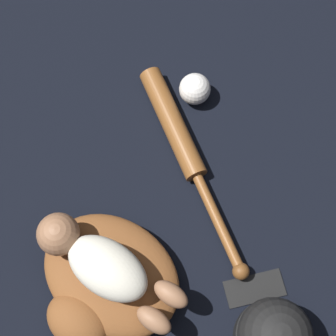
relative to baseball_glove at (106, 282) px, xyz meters
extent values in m
plane|color=black|center=(-0.01, -0.05, -0.04)|extent=(6.00, 6.00, 0.00)
ellipsoid|color=brown|center=(0.01, -0.02, 0.00)|extent=(0.37, 0.32, 0.08)
ellipsoid|color=brown|center=(-0.03, 0.09, 0.00)|extent=(0.17, 0.15, 0.08)
ellipsoid|color=silver|center=(0.01, -0.02, 0.08)|extent=(0.21, 0.16, 0.08)
sphere|color=#936647|center=(0.13, 0.02, 0.09)|extent=(0.09, 0.09, 0.09)
ellipsoid|color=#936647|center=(-0.13, -0.03, 0.06)|extent=(0.09, 0.06, 0.04)
ellipsoid|color=#936647|center=(-0.12, -0.09, 0.06)|extent=(0.09, 0.06, 0.04)
cylinder|color=brown|center=(0.20, -0.36, -0.01)|extent=(0.30, 0.14, 0.05)
cylinder|color=brown|center=(-0.05, -0.28, -0.01)|extent=(0.24, 0.09, 0.02)
sphere|color=brown|center=(-0.17, -0.24, -0.01)|extent=(0.04, 0.04, 0.04)
sphere|color=white|center=(0.23, -0.46, 0.00)|extent=(0.08, 0.08, 0.08)
sphere|color=black|center=(-0.31, -0.20, 0.04)|extent=(0.16, 0.16, 0.16)
cube|color=black|center=(-0.22, -0.25, -0.04)|extent=(0.11, 0.15, 0.01)
camera|label=1|loc=(-0.22, 0.01, 1.23)|focal=60.00mm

